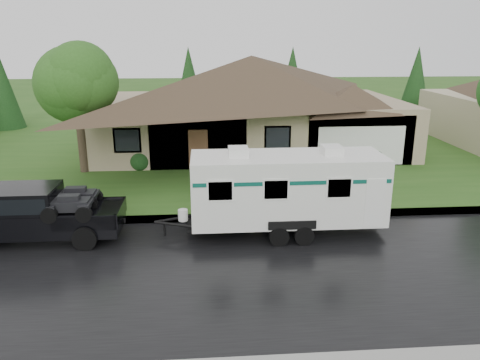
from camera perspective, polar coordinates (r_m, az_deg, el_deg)
name	(u,v)px	position (r m, az deg, el deg)	size (l,w,h in m)	color
ground	(233,243)	(16.21, -0.86, -7.67)	(140.00, 140.00, 0.00)	#2A531A
road	(237,270)	(14.42, -0.36, -10.95)	(140.00, 8.00, 0.01)	black
curb	(229,217)	(18.25, -1.30, -4.52)	(140.00, 0.50, 0.15)	gray
lawn	(219,145)	(30.47, -2.61, 4.26)	(140.00, 26.00, 0.15)	#2A531A
house_main	(256,92)	(28.90, 2.00, 10.64)	(19.44, 10.80, 6.90)	tan
tree_left_green	(76,81)	(24.66, -19.37, 11.30)	(3.99, 3.99, 6.60)	#382B1E
shrub_row	(260,157)	(24.94, 2.40, 2.76)	(13.60, 1.00, 1.00)	#143814
pickup_truck	(33,212)	(17.57, -23.96, -3.60)	(5.74, 2.18, 1.91)	black
travel_trailer	(287,188)	(16.56, 5.75, -0.96)	(7.08, 2.49, 3.18)	white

